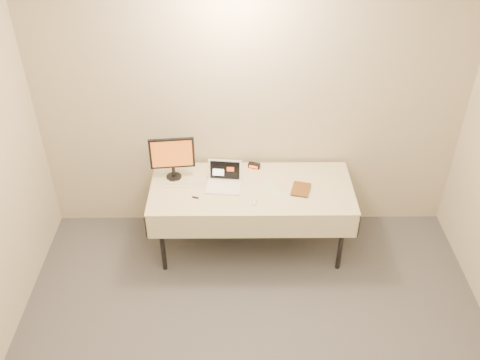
{
  "coord_description": "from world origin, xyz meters",
  "views": [
    {
      "loc": [
        -0.13,
        -1.87,
        3.66
      ],
      "look_at": [
        -0.11,
        1.99,
        0.86
      ],
      "focal_mm": 40.0,
      "sensor_mm": 36.0,
      "label": 1
    }
  ],
  "objects_px": {
    "table": "(251,193)",
    "laptop": "(224,180)",
    "book": "(293,179)",
    "monitor": "(172,155)"
  },
  "relations": [
    {
      "from": "table",
      "to": "book",
      "type": "xyz_separation_m",
      "value": [
        0.37,
        -0.03,
        0.17
      ]
    },
    {
      "from": "monitor",
      "to": "table",
      "type": "bearing_deg",
      "value": -18.52
    },
    {
      "from": "laptop",
      "to": "book",
      "type": "xyz_separation_m",
      "value": [
        0.62,
        -0.07,
        0.05
      ]
    },
    {
      "from": "table",
      "to": "book",
      "type": "relative_size",
      "value": 8.71
    },
    {
      "from": "table",
      "to": "book",
      "type": "distance_m",
      "value": 0.41
    },
    {
      "from": "book",
      "to": "laptop",
      "type": "bearing_deg",
      "value": -171.04
    },
    {
      "from": "monitor",
      "to": "laptop",
      "type": "bearing_deg",
      "value": -20.36
    },
    {
      "from": "laptop",
      "to": "book",
      "type": "relative_size",
      "value": 1.56
    },
    {
      "from": "table",
      "to": "laptop",
      "type": "xyz_separation_m",
      "value": [
        -0.25,
        0.04,
        0.11
      ]
    },
    {
      "from": "table",
      "to": "laptop",
      "type": "relative_size",
      "value": 5.58
    }
  ]
}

